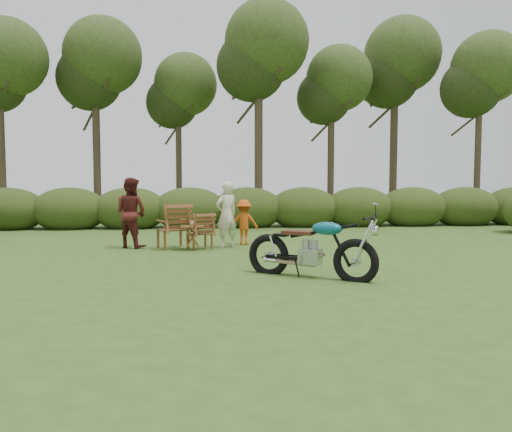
{
  "coord_description": "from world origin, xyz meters",
  "views": [
    {
      "loc": [
        -1.57,
        -8.27,
        1.59
      ],
      "look_at": [
        -0.51,
        1.57,
        0.9
      ],
      "focal_mm": 35.0,
      "sensor_mm": 36.0,
      "label": 1
    }
  ],
  "objects": [
    {
      "name": "lawn_chair_right",
      "position": [
        -1.64,
        3.48,
        0.0
      ],
      "size": [
        0.76,
        0.76,
        0.84
      ],
      "primitive_type": null,
      "rotation": [
        0.0,
        0.0,
        3.54
      ],
      "color": "brown",
      "rests_on": "ground"
    },
    {
      "name": "adult_a",
      "position": [
        -0.99,
        3.67,
        0.0
      ],
      "size": [
        0.69,
        0.63,
        1.59
      ],
      "primitive_type": "imported",
      "rotation": [
        0.0,
        0.0,
        3.7
      ],
      "color": "beige",
      "rests_on": "ground"
    },
    {
      "name": "adult_b",
      "position": [
        -3.27,
        3.88,
        0.0
      ],
      "size": [
        1.03,
        0.97,
        1.68
      ],
      "primitive_type": "imported",
      "rotation": [
        0.0,
        0.0,
        2.59
      ],
      "color": "#4E1916",
      "rests_on": "ground"
    },
    {
      "name": "child",
      "position": [
        -0.54,
        4.13,
        0.0
      ],
      "size": [
        0.74,
        0.44,
        1.13
      ],
      "primitive_type": "imported",
      "rotation": [
        0.0,
        0.0,
        3.12
      ],
      "color": "#C24E12",
      "rests_on": "ground"
    },
    {
      "name": "lawn_chair_left",
      "position": [
        -2.27,
        3.65,
        0.0
      ],
      "size": [
        0.95,
        0.95,
        1.06
      ],
      "primitive_type": null,
      "rotation": [
        0.0,
        0.0,
        3.55
      ],
      "color": "#5B3516",
      "rests_on": "ground"
    },
    {
      "name": "ground",
      "position": [
        0.0,
        0.0,
        0.0
      ],
      "size": [
        80.0,
        80.0,
        0.0
      ],
      "primitive_type": "plane",
      "color": "#2F501A",
      "rests_on": "ground"
    },
    {
      "name": "side_table",
      "position": [
        -1.8,
        3.33,
        0.28
      ],
      "size": [
        0.56,
        0.48,
        0.57
      ],
      "primitive_type": null,
      "rotation": [
        0.0,
        0.0,
        0.03
      ],
      "color": "brown",
      "rests_on": "ground"
    },
    {
      "name": "motorcycle",
      "position": [
        0.21,
        -0.21,
        0.0
      ],
      "size": [
        2.26,
        1.88,
        1.23
      ],
      "primitive_type": null,
      "rotation": [
        0.0,
        0.0,
        -0.59
      ],
      "color": "#0D96B0",
      "rests_on": "ground"
    },
    {
      "name": "cup",
      "position": [
        -1.79,
        3.36,
        0.62
      ],
      "size": [
        0.17,
        0.17,
        0.11
      ],
      "primitive_type": "imported",
      "rotation": [
        0.0,
        0.0,
        -0.23
      ],
      "color": "beige",
      "rests_on": "side_table"
    },
    {
      "name": "tree_line",
      "position": [
        0.5,
        9.74,
        3.81
      ],
      "size": [
        22.52,
        11.62,
        8.14
      ],
      "color": "#332A1B",
      "rests_on": "ground"
    }
  ]
}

